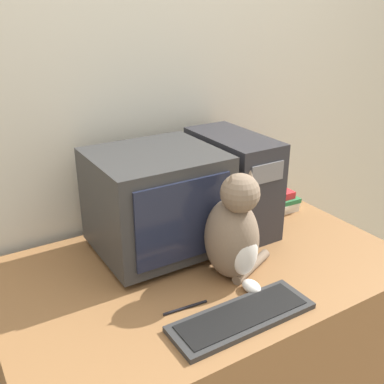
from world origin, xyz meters
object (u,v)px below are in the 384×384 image
keyboard (242,317)px  cat (234,233)px  computer_tower (232,182)px  crt_monitor (156,202)px  book_stack (273,199)px  pen (185,308)px

keyboard → cat: bearing=60.6°
computer_tower → crt_monitor: bearing=-177.4°
keyboard → book_stack: book_stack is taller
book_stack → pen: (-0.73, -0.43, -0.04)m
crt_monitor → keyboard: bearing=-87.3°
crt_monitor → book_stack: 0.66m
computer_tower → keyboard: (-0.33, -0.52, -0.19)m
crt_monitor → computer_tower: computer_tower is taller
computer_tower → cat: size_ratio=1.08×
crt_monitor → book_stack: bearing=5.5°
crt_monitor → cat: 0.33m
cat → book_stack: cat is taller
crt_monitor → pen: size_ratio=3.00×
pen → book_stack: bearing=30.5°
cat → book_stack: size_ratio=1.84×
book_stack → computer_tower: bearing=-170.9°
computer_tower → book_stack: bearing=9.1°
crt_monitor → pen: crt_monitor is taller
computer_tower → keyboard: bearing=-122.8°
computer_tower → keyboard: computer_tower is taller
crt_monitor → keyboard: size_ratio=0.98×
cat → pen: (-0.23, -0.07, -0.16)m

